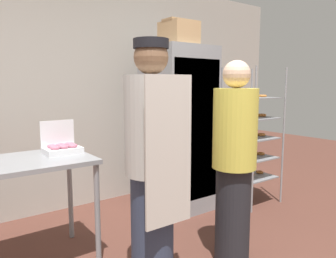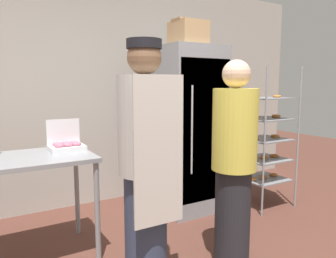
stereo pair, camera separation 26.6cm
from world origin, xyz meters
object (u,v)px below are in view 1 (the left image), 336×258
(cardboard_storage_box, at_px, (179,33))
(person_customer, at_px, (234,163))
(person_baker, at_px, (152,165))
(baking_rack, at_px, (252,138))
(refrigerator, at_px, (179,129))
(donut_box, at_px, (62,148))

(cardboard_storage_box, distance_m, person_customer, 1.64)
(cardboard_storage_box, distance_m, person_baker, 1.82)
(cardboard_storage_box, height_order, person_baker, cardboard_storage_box)
(baking_rack, height_order, person_customer, baking_rack)
(refrigerator, distance_m, cardboard_storage_box, 1.07)
(cardboard_storage_box, height_order, person_customer, cardboard_storage_box)
(donut_box, xyz_separation_m, person_customer, (1.04, -0.97, -0.09))
(donut_box, xyz_separation_m, person_baker, (0.32, -0.89, -0.02))
(refrigerator, distance_m, baking_rack, 0.93)
(person_baker, bearing_deg, person_customer, -6.31)
(baking_rack, relative_size, person_customer, 1.01)
(refrigerator, bearing_deg, donut_box, -170.97)
(refrigerator, xyz_separation_m, baking_rack, (0.84, -0.37, -0.13))
(person_customer, bearing_deg, person_baker, 173.69)
(baking_rack, xyz_separation_m, donut_box, (-2.28, 0.14, 0.12))
(refrigerator, relative_size, cardboard_storage_box, 5.29)
(donut_box, height_order, person_baker, person_baker)
(refrigerator, xyz_separation_m, person_customer, (-0.39, -1.20, -0.10))
(donut_box, bearing_deg, baking_rack, -3.56)
(refrigerator, bearing_deg, person_baker, -134.86)
(person_baker, bearing_deg, baking_rack, 20.99)
(cardboard_storage_box, bearing_deg, person_baker, -135.21)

